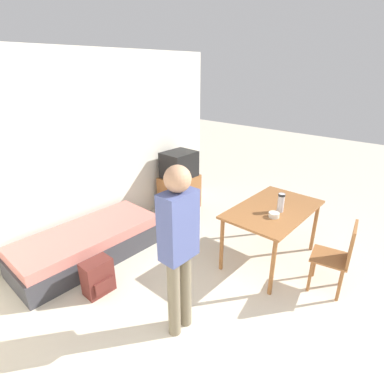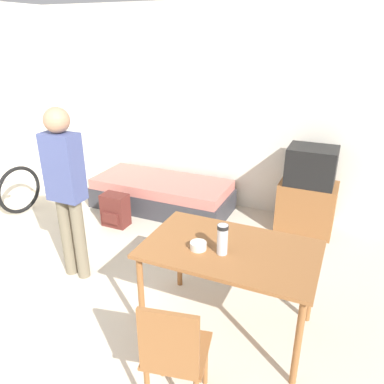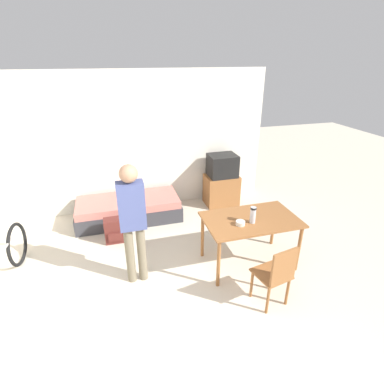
{
  "view_description": "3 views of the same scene",
  "coord_description": "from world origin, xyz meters",
  "px_view_note": "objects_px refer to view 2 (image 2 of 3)",
  "views": [
    {
      "loc": [
        -1.77,
        -0.04,
        2.45
      ],
      "look_at": [
        0.65,
        2.12,
        1.09
      ],
      "focal_mm": 28.0,
      "sensor_mm": 36.0,
      "label": 1
    },
    {
      "loc": [
        2.26,
        -0.93,
        2.31
      ],
      "look_at": [
        0.95,
        2.02,
        0.94
      ],
      "focal_mm": 35.0,
      "sensor_mm": 36.0,
      "label": 2
    },
    {
      "loc": [
        -0.33,
        -1.88,
        2.91
      ],
      "look_at": [
        0.8,
        2.08,
        1.02
      ],
      "focal_mm": 28.0,
      "sensor_mm": 36.0,
      "label": 3
    }
  ],
  "objects_px": {
    "tv": "(308,192)",
    "dining_table": "(230,257)",
    "daybed": "(162,194)",
    "thermos_flask": "(222,238)",
    "person_standing": "(66,183)",
    "mate_bowl": "(198,246)",
    "wooden_chair": "(173,353)",
    "backpack": "(115,210)"
  },
  "relations": [
    {
      "from": "tv",
      "to": "dining_table",
      "type": "xyz_separation_m",
      "value": [
        -0.34,
        -2.01,
        0.17
      ]
    },
    {
      "from": "daybed",
      "to": "thermos_flask",
      "type": "bearing_deg",
      "value": -51.1
    },
    {
      "from": "tv",
      "to": "person_standing",
      "type": "bearing_deg",
      "value": -136.0
    },
    {
      "from": "person_standing",
      "to": "mate_bowl",
      "type": "distance_m",
      "value": 1.47
    },
    {
      "from": "wooden_chair",
      "to": "dining_table",
      "type": "bearing_deg",
      "value": 85.81
    },
    {
      "from": "wooden_chair",
      "to": "daybed",
      "type": "bearing_deg",
      "value": 119.58
    },
    {
      "from": "thermos_flask",
      "to": "wooden_chair",
      "type": "bearing_deg",
      "value": -92.27
    },
    {
      "from": "thermos_flask",
      "to": "backpack",
      "type": "bearing_deg",
      "value": 146.34
    },
    {
      "from": "tv",
      "to": "backpack",
      "type": "relative_size",
      "value": 2.54
    },
    {
      "from": "daybed",
      "to": "mate_bowl",
      "type": "distance_m",
      "value": 2.49
    },
    {
      "from": "daybed",
      "to": "thermos_flask",
      "type": "height_order",
      "value": "thermos_flask"
    },
    {
      "from": "wooden_chair",
      "to": "mate_bowl",
      "type": "height_order",
      "value": "wooden_chair"
    },
    {
      "from": "tv",
      "to": "person_standing",
      "type": "xyz_separation_m",
      "value": [
        -2.0,
        -1.93,
        0.5
      ]
    },
    {
      "from": "tv",
      "to": "dining_table",
      "type": "height_order",
      "value": "tv"
    },
    {
      "from": "daybed",
      "to": "backpack",
      "type": "height_order",
      "value": "daybed"
    },
    {
      "from": "thermos_flask",
      "to": "daybed",
      "type": "bearing_deg",
      "value": 128.9
    },
    {
      "from": "tv",
      "to": "person_standing",
      "type": "distance_m",
      "value": 2.82
    },
    {
      "from": "daybed",
      "to": "thermos_flask",
      "type": "distance_m",
      "value": 2.62
    },
    {
      "from": "daybed",
      "to": "dining_table",
      "type": "relative_size",
      "value": 1.44
    },
    {
      "from": "person_standing",
      "to": "thermos_flask",
      "type": "xyz_separation_m",
      "value": [
        1.63,
        -0.19,
        -0.11
      ]
    },
    {
      "from": "thermos_flask",
      "to": "backpack",
      "type": "relative_size",
      "value": 0.56
    },
    {
      "from": "daybed",
      "to": "backpack",
      "type": "xyz_separation_m",
      "value": [
        -0.3,
        -0.71,
        0.0
      ]
    },
    {
      "from": "person_standing",
      "to": "tv",
      "type": "bearing_deg",
      "value": 44.0
    },
    {
      "from": "wooden_chair",
      "to": "thermos_flask",
      "type": "distance_m",
      "value": 0.88
    },
    {
      "from": "daybed",
      "to": "dining_table",
      "type": "xyz_separation_m",
      "value": [
        1.62,
        -1.86,
        0.48
      ]
    },
    {
      "from": "wooden_chair",
      "to": "tv",
      "type": "bearing_deg",
      "value": 82.11
    },
    {
      "from": "tv",
      "to": "person_standing",
      "type": "relative_size",
      "value": 0.63
    },
    {
      "from": "person_standing",
      "to": "thermos_flask",
      "type": "height_order",
      "value": "person_standing"
    },
    {
      "from": "mate_bowl",
      "to": "person_standing",
      "type": "bearing_deg",
      "value": 172.02
    },
    {
      "from": "tv",
      "to": "backpack",
      "type": "xyz_separation_m",
      "value": [
        -2.25,
        -0.86,
        -0.3
      ]
    },
    {
      "from": "dining_table",
      "to": "wooden_chair",
      "type": "distance_m",
      "value": 0.9
    },
    {
      "from": "tv",
      "to": "thermos_flask",
      "type": "height_order",
      "value": "tv"
    },
    {
      "from": "person_standing",
      "to": "mate_bowl",
      "type": "bearing_deg",
      "value": -7.98
    },
    {
      "from": "dining_table",
      "to": "backpack",
      "type": "xyz_separation_m",
      "value": [
        -1.92,
        1.15,
        -0.48
      ]
    },
    {
      "from": "dining_table",
      "to": "thermos_flask",
      "type": "bearing_deg",
      "value": -108.22
    },
    {
      "from": "dining_table",
      "to": "wooden_chair",
      "type": "height_order",
      "value": "wooden_chair"
    },
    {
      "from": "tv",
      "to": "wooden_chair",
      "type": "distance_m",
      "value": 2.92
    },
    {
      "from": "person_standing",
      "to": "mate_bowl",
      "type": "relative_size",
      "value": 13.48
    },
    {
      "from": "daybed",
      "to": "wooden_chair",
      "type": "height_order",
      "value": "wooden_chair"
    },
    {
      "from": "tv",
      "to": "wooden_chair",
      "type": "xyz_separation_m",
      "value": [
        -0.4,
        -2.89,
        -0.02
      ]
    },
    {
      "from": "backpack",
      "to": "tv",
      "type": "bearing_deg",
      "value": 20.87
    },
    {
      "from": "thermos_flask",
      "to": "tv",
      "type": "bearing_deg",
      "value": 80.09
    }
  ]
}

